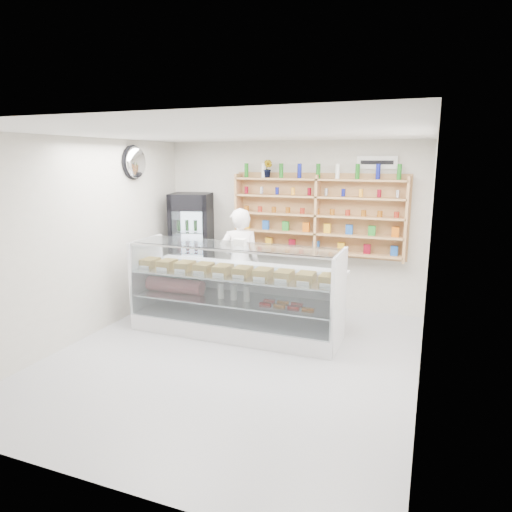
% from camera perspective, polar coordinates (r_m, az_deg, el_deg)
% --- Properties ---
extents(room, '(5.00, 5.00, 5.00)m').
position_cam_1_polar(room, '(5.57, -3.14, 0.57)').
color(room, '#A6A6AB').
rests_on(room, ground).
extents(display_counter, '(3.04, 0.91, 1.32)m').
position_cam_1_polar(display_counter, '(6.69, -2.54, -6.65)').
color(display_counter, white).
rests_on(display_counter, floor).
extents(shop_worker, '(0.76, 0.65, 1.76)m').
position_cam_1_polar(shop_worker, '(7.29, -2.03, -0.85)').
color(shop_worker, white).
rests_on(shop_worker, floor).
extents(drinks_cooler, '(0.84, 0.82, 1.91)m').
position_cam_1_polar(drinks_cooler, '(8.29, -7.96, 1.20)').
color(drinks_cooler, black).
rests_on(drinks_cooler, floor).
extents(wall_shelving, '(2.84, 0.28, 1.33)m').
position_cam_1_polar(wall_shelving, '(7.57, 7.63, 5.04)').
color(wall_shelving, '#AD7751').
rests_on(wall_shelving, back_wall).
extents(potted_plant, '(0.20, 0.19, 0.30)m').
position_cam_1_polar(potted_plant, '(7.77, 1.50, 10.86)').
color(potted_plant, '#1E6626').
rests_on(potted_plant, wall_shelving).
extents(security_mirror, '(0.15, 0.50, 0.50)m').
position_cam_1_polar(security_mirror, '(7.59, -14.78, 11.25)').
color(security_mirror, silver).
rests_on(security_mirror, left_wall).
extents(wall_sign, '(0.62, 0.03, 0.20)m').
position_cam_1_polar(wall_sign, '(7.49, 14.90, 11.24)').
color(wall_sign, white).
rests_on(wall_sign, back_wall).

